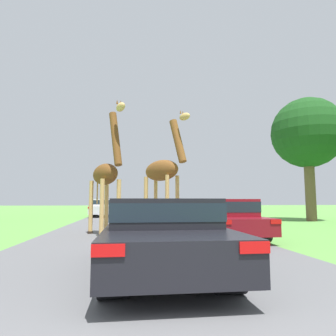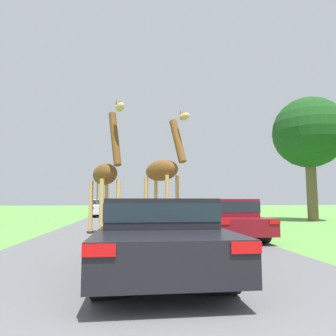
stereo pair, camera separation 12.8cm
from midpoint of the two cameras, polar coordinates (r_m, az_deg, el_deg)
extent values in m
cube|color=#5B5B5E|center=(31.51, -6.07, -8.50)|extent=(7.28, 120.00, 0.00)
cylinder|color=tan|center=(12.57, 2.07, -6.71)|extent=(0.16, 0.16, 2.32)
cylinder|color=#2D2319|center=(12.62, 2.09, -11.75)|extent=(0.21, 0.21, 0.10)
cylinder|color=tan|center=(12.19, 0.11, -6.73)|extent=(0.16, 0.16, 2.32)
cylinder|color=#2D2319|center=(12.25, 0.11, -11.93)|extent=(0.21, 0.21, 0.10)
cylinder|color=tan|center=(13.64, -2.06, -6.67)|extent=(0.16, 0.16, 2.32)
cylinder|color=#2D2319|center=(13.70, -2.08, -11.32)|extent=(0.21, 0.21, 0.10)
cylinder|color=tan|center=(13.29, -3.98, -6.67)|extent=(0.16, 0.16, 2.32)
cylinder|color=#2D2319|center=(13.35, -4.01, -11.44)|extent=(0.21, 0.21, 0.10)
ellipsoid|color=brown|center=(12.98, -1.03, -0.47)|extent=(1.71, 2.06, 0.91)
cylinder|color=brown|center=(12.37, 2.15, 5.18)|extent=(0.76, 0.91, 1.89)
ellipsoid|color=tan|center=(12.31, 3.44, 9.76)|extent=(0.51, 0.60, 0.30)
cylinder|color=tan|center=(13.68, -3.65, -3.44)|extent=(0.06, 0.06, 1.27)
cone|color=brown|center=(12.53, 3.10, 10.56)|extent=(0.07, 0.07, 0.16)
cone|color=brown|center=(12.45, 2.66, 10.68)|extent=(0.07, 0.07, 0.16)
cylinder|color=tan|center=(11.10, -9.16, -7.41)|extent=(0.16, 0.16, 2.04)
cylinder|color=#2D2319|center=(11.16, -9.24, -12.41)|extent=(0.20, 0.20, 0.09)
cylinder|color=tan|center=(10.88, -12.25, -7.38)|extent=(0.16, 0.16, 2.04)
cylinder|color=#2D2319|center=(10.94, -12.37, -12.47)|extent=(0.20, 0.20, 0.09)
cylinder|color=tan|center=(12.29, -11.37, -7.25)|extent=(0.16, 0.16, 2.04)
cylinder|color=#2D2319|center=(12.34, -11.47, -11.76)|extent=(0.20, 0.20, 0.09)
cylinder|color=tan|center=(12.09, -14.20, -7.20)|extent=(0.16, 0.16, 2.04)
cylinder|color=#2D2319|center=(12.15, -14.32, -11.79)|extent=(0.20, 0.20, 0.09)
ellipsoid|color=brown|center=(11.62, -11.65, -1.19)|extent=(1.42, 1.96, 0.80)
cylinder|color=brown|center=(10.86, -9.76, 5.56)|extent=(0.61, 0.92, 2.06)
ellipsoid|color=tan|center=(10.73, -8.80, 11.38)|extent=(0.45, 0.61, 0.30)
cylinder|color=tan|center=(12.41, -13.03, -4.07)|extent=(0.05, 0.05, 1.12)
cone|color=brown|center=(10.98, -8.79, 12.24)|extent=(0.07, 0.07, 0.16)
cone|color=brown|center=(10.93, -9.45, 12.33)|extent=(0.07, 0.07, 0.16)
cube|color=black|center=(5.48, -1.27, -13.63)|extent=(1.93, 4.36, 0.54)
cube|color=black|center=(5.44, -1.26, -8.35)|extent=(1.74, 1.96, 0.47)
cube|color=#19232D|center=(5.44, -1.26, -8.11)|extent=(1.76, 1.98, 0.28)
cube|color=red|center=(3.28, -11.89, -15.10)|extent=(0.35, 0.03, 0.13)
cube|color=red|center=(3.52, 15.73, -14.39)|extent=(0.35, 0.03, 0.13)
cylinder|color=black|center=(6.79, -9.07, -14.00)|extent=(0.39, 0.67, 0.67)
cylinder|color=black|center=(6.90, 4.26, -13.92)|extent=(0.39, 0.67, 0.67)
cylinder|color=black|center=(4.22, -10.61, -18.81)|extent=(0.39, 0.67, 0.67)
cylinder|color=black|center=(4.40, 11.06, -18.26)|extent=(0.39, 0.67, 0.67)
cube|color=#561914|center=(29.57, -2.23, -7.60)|extent=(1.84, 4.01, 0.57)
cube|color=#561914|center=(29.56, -2.23, -6.64)|extent=(1.66, 1.81, 0.43)
cube|color=#19232D|center=(29.56, -2.23, -6.60)|extent=(1.67, 1.82, 0.26)
cube|color=red|center=(27.50, -3.48, -7.28)|extent=(0.33, 0.03, 0.14)
cube|color=red|center=(27.63, -0.33, -7.29)|extent=(0.33, 0.03, 0.14)
cylinder|color=black|center=(30.73, -3.79, -7.98)|extent=(0.37, 0.64, 0.64)
cylinder|color=black|center=(30.84, -1.03, -7.99)|extent=(0.37, 0.64, 0.64)
cylinder|color=black|center=(28.32, -3.54, -8.13)|extent=(0.37, 0.64, 0.64)
cylinder|color=black|center=(28.44, -0.55, -8.14)|extent=(0.37, 0.64, 0.64)
cube|color=maroon|center=(10.53, 11.59, -10.27)|extent=(1.75, 3.97, 0.50)
cube|color=maroon|center=(10.50, 11.52, -7.37)|extent=(1.58, 1.78, 0.56)
cube|color=#19232D|center=(10.50, 11.52, -7.22)|extent=(1.59, 1.80, 0.34)
cube|color=red|center=(8.40, 11.14, -10.11)|extent=(0.32, 0.03, 0.12)
cube|color=red|center=(8.95, 20.07, -9.61)|extent=(0.32, 0.03, 0.12)
cylinder|color=black|center=(11.50, 6.34, -11.03)|extent=(0.35, 0.58, 0.58)
cylinder|color=black|center=(11.89, 13.05, -10.75)|extent=(0.35, 0.58, 0.58)
cylinder|color=black|center=(9.21, 9.74, -12.19)|extent=(0.35, 0.58, 0.58)
cylinder|color=black|center=(9.69, 17.89, -11.68)|extent=(0.35, 0.58, 0.58)
cube|color=silver|center=(24.77, -11.84, -7.77)|extent=(1.82, 4.32, 0.60)
cube|color=silver|center=(24.76, -11.81, -6.44)|extent=(1.64, 1.95, 0.54)
cube|color=#19232D|center=(24.76, -11.81, -6.38)|extent=(1.65, 1.96, 0.33)
cube|color=red|center=(22.69, -14.21, -7.32)|extent=(0.33, 0.03, 0.14)
cube|color=red|center=(22.54, -10.42, -7.41)|extent=(0.33, 0.03, 0.14)
cylinder|color=black|center=(26.14, -13.20, -8.21)|extent=(0.36, 0.58, 0.58)
cylinder|color=black|center=(26.02, -9.99, -8.29)|extent=(0.36, 0.58, 0.58)
cylinder|color=black|center=(23.57, -13.92, -8.43)|extent=(0.36, 0.58, 0.58)
cylinder|color=black|center=(23.43, -10.35, -8.52)|extent=(0.36, 0.58, 0.58)
cylinder|color=brown|center=(20.86, 25.81, -2.31)|extent=(0.62, 0.62, 4.93)
sphere|color=#194719|center=(21.28, 25.40, 6.15)|extent=(4.49, 4.49, 4.49)
camera|label=1|loc=(0.06, -89.72, -0.03)|focal=32.00mm
camera|label=2|loc=(0.06, 90.28, 0.03)|focal=32.00mm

